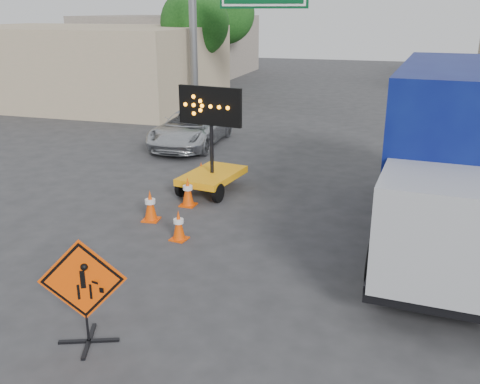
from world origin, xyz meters
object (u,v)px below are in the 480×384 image
at_px(construction_sign, 84,290).
at_px(pickup_truck, 191,128).
at_px(arrow_board, 212,169).
at_px(box_truck, 452,166).

xyz_separation_m(construction_sign, pickup_truck, (-3.24, 12.23, -0.27)).
relative_size(arrow_board, pickup_truck, 0.63).
bearing_deg(construction_sign, box_truck, 25.29).
bearing_deg(box_truck, arrow_board, 168.32).
xyz_separation_m(construction_sign, box_truck, (5.41, 5.70, 0.80)).
bearing_deg(pickup_truck, arrow_board, -64.46).
distance_m(construction_sign, arrow_board, 7.40).
bearing_deg(arrow_board, construction_sign, -76.36).
relative_size(pickup_truck, box_truck, 0.58).
xyz_separation_m(arrow_board, box_truck, (6.04, -1.67, 1.06)).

